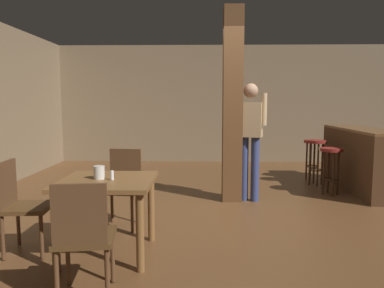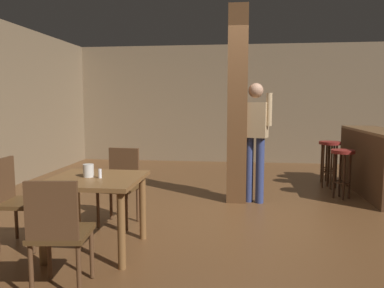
# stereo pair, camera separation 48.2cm
# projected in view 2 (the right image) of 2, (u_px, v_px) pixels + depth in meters

# --- Properties ---
(ground_plane) EXTENTS (10.80, 10.80, 0.00)m
(ground_plane) POSITION_uv_depth(u_px,v_px,m) (244.00, 219.00, 4.69)
(ground_plane) COLOR brown
(wall_back) EXTENTS (8.00, 0.10, 2.80)m
(wall_back) POSITION_uv_depth(u_px,v_px,m) (242.00, 104.00, 8.97)
(wall_back) COLOR #756047
(wall_back) RESTS_ON ground_plane
(pillar) EXTENTS (0.28, 0.28, 2.80)m
(pillar) POSITION_uv_depth(u_px,v_px,m) (237.00, 106.00, 5.36)
(pillar) COLOR brown
(pillar) RESTS_ON ground_plane
(dining_table) EXTENTS (0.87, 0.87, 0.73)m
(dining_table) POSITION_uv_depth(u_px,v_px,m) (96.00, 191.00, 3.62)
(dining_table) COLOR brown
(dining_table) RESTS_ON ground_plane
(chair_north) EXTENTS (0.46, 0.46, 0.89)m
(chair_north) POSITION_uv_depth(u_px,v_px,m) (121.00, 182.00, 4.46)
(chair_north) COLOR #4C3319
(chair_north) RESTS_ON ground_plane
(chair_west) EXTENTS (0.45, 0.45, 0.89)m
(chair_west) POSITION_uv_depth(u_px,v_px,m) (15.00, 197.00, 3.74)
(chair_west) COLOR #4C3319
(chair_west) RESTS_ON ground_plane
(chair_south) EXTENTS (0.47, 0.47, 0.89)m
(chair_south) POSITION_uv_depth(u_px,v_px,m) (58.00, 229.00, 2.80)
(chair_south) COLOR #4C3319
(chair_south) RESTS_ON ground_plane
(napkin_cup) EXTENTS (0.10, 0.10, 0.13)m
(napkin_cup) POSITION_uv_depth(u_px,v_px,m) (88.00, 171.00, 3.63)
(napkin_cup) COLOR beige
(napkin_cup) RESTS_ON dining_table
(salt_shaker) EXTENTS (0.03, 0.03, 0.09)m
(salt_shaker) POSITION_uv_depth(u_px,v_px,m) (100.00, 174.00, 3.57)
(salt_shaker) COLOR silver
(salt_shaker) RESTS_ON dining_table
(standing_person) EXTENTS (0.47, 0.30, 1.72)m
(standing_person) POSITION_uv_depth(u_px,v_px,m) (255.00, 134.00, 5.35)
(standing_person) COLOR tan
(standing_person) RESTS_ON ground_plane
(bar_counter) EXTENTS (0.56, 2.10, 1.02)m
(bar_counter) POSITION_uv_depth(u_px,v_px,m) (370.00, 161.00, 5.91)
(bar_counter) COLOR brown
(bar_counter) RESTS_ON ground_plane
(bar_stool_near) EXTENTS (0.34, 0.34, 0.74)m
(bar_stool_near) POSITION_uv_depth(u_px,v_px,m) (343.00, 162.00, 5.61)
(bar_stool_near) COLOR maroon
(bar_stool_near) RESTS_ON ground_plane
(bar_stool_mid) EXTENTS (0.33, 0.33, 0.79)m
(bar_stool_mid) POSITION_uv_depth(u_px,v_px,m) (330.00, 154.00, 6.30)
(bar_stool_mid) COLOR maroon
(bar_stool_mid) RESTS_ON ground_plane
(bar_stool_far) EXTENTS (0.33, 0.33, 0.75)m
(bar_stool_far) POSITION_uv_depth(u_px,v_px,m) (328.00, 152.00, 6.75)
(bar_stool_far) COLOR maroon
(bar_stool_far) RESTS_ON ground_plane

